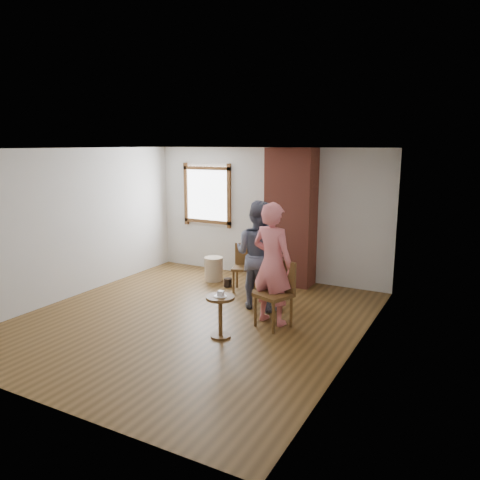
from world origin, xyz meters
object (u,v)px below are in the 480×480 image
(stoneware_crock, at_px, (214,269))
(dining_chair_left, at_px, (245,264))
(man, at_px, (259,255))
(person_pink, at_px, (272,264))
(dining_chair_right, at_px, (277,290))
(side_table, at_px, (220,310))

(stoneware_crock, relative_size, dining_chair_left, 0.55)
(dining_chair_left, relative_size, man, 0.48)
(person_pink, bearing_deg, dining_chair_right, 159.43)
(stoneware_crock, distance_m, dining_chair_right, 2.61)
(side_table, bearing_deg, dining_chair_left, 108.80)
(man, xyz_separation_m, person_pink, (0.48, -0.53, 0.03))
(stoneware_crock, xyz_separation_m, man, (1.45, -0.97, 0.66))
(stoneware_crock, distance_m, man, 1.87)
(side_table, xyz_separation_m, man, (-0.08, 1.38, 0.49))
(side_table, relative_size, person_pink, 0.33)
(dining_chair_left, relative_size, side_table, 1.43)
(dining_chair_right, bearing_deg, person_pink, 168.80)
(dining_chair_right, bearing_deg, man, 155.33)
(dining_chair_left, xyz_separation_m, dining_chair_right, (1.24, -1.33, 0.07))
(side_table, xyz_separation_m, person_pink, (0.40, 0.85, 0.52))
(dining_chair_left, height_order, side_table, dining_chair_left)
(stoneware_crock, height_order, side_table, side_table)
(person_pink, bearing_deg, man, -36.70)
(stoneware_crock, xyz_separation_m, person_pink, (1.94, -1.49, 0.69))
(stoneware_crock, height_order, dining_chair_right, dining_chair_right)
(stoneware_crock, distance_m, dining_chair_left, 0.89)
(side_table, relative_size, man, 0.34)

